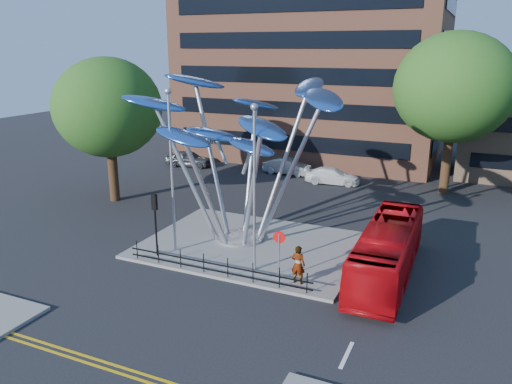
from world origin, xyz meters
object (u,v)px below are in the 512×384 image
at_px(tree_right, 454,88).
at_px(traffic_light_island, 155,212).
at_px(pedestrian, 298,265).
at_px(parked_car_left, 189,159).
at_px(tree_left, 108,108).
at_px(street_lamp_right, 254,174).
at_px(street_lamp_left, 171,158).
at_px(no_entry_sign_island, 279,247).
at_px(parked_car_mid, 288,166).
at_px(parked_car_right, 332,176).
at_px(leaf_sculpture, 239,123).
at_px(red_bus, 387,251).

relative_size(tree_right, traffic_light_island, 3.54).
distance_m(pedestrian, parked_car_left, 26.11).
xyz_separation_m(tree_right, traffic_light_island, (-13.00, -19.50, -5.42)).
bearing_deg(tree_left, tree_right, 28.61).
distance_m(tree_left, street_lamp_right, 16.19).
xyz_separation_m(street_lamp_right, parked_car_left, (-15.30, 18.62, -4.35)).
xyz_separation_m(street_lamp_left, no_entry_sign_island, (6.50, -0.98, -3.54)).
bearing_deg(parked_car_mid, tree_left, 147.64).
height_order(pedestrian, parked_car_mid, pedestrian).
bearing_deg(no_entry_sign_island, tree_left, 154.93).
height_order(street_lamp_left, pedestrian, street_lamp_left).
bearing_deg(tree_right, parked_car_right, -174.35).
distance_m(leaf_sculpture, street_lamp_left, 4.28).
bearing_deg(traffic_light_island, tree_right, 56.31).
distance_m(street_lamp_right, parked_car_mid, 20.83).
height_order(street_lamp_right, no_entry_sign_island, street_lamp_right).
height_order(tree_right, traffic_light_island, tree_right).
bearing_deg(street_lamp_left, street_lamp_right, -5.71).
height_order(traffic_light_island, parked_car_left, traffic_light_island).
relative_size(street_lamp_left, parked_car_right, 1.95).
xyz_separation_m(tree_right, tree_left, (-22.00, -12.00, -1.24)).
bearing_deg(tree_right, pedestrian, -104.44).
xyz_separation_m(tree_left, leaf_sculpture, (11.93, -3.32, 0.08)).
xyz_separation_m(leaf_sculpture, pedestrian, (5.05, -4.18, -5.78)).
xyz_separation_m(tree_right, parked_car_left, (-22.80, -0.38, -7.29)).
relative_size(tree_left, no_entry_sign_island, 4.21).
relative_size(leaf_sculpture, parked_car_right, 2.82).
bearing_deg(parked_car_mid, parked_car_right, -104.69).
distance_m(street_lamp_right, pedestrian, 4.73).
relative_size(tree_right, tree_left, 1.17).
distance_m(street_lamp_left, parked_car_left, 21.34).
distance_m(street_lamp_left, parked_car_right, 18.66).
bearing_deg(red_bus, parked_car_left, 141.92).
height_order(street_lamp_left, parked_car_left, street_lamp_left).
relative_size(street_lamp_right, traffic_light_island, 2.42).
bearing_deg(parked_car_mid, no_entry_sign_island, -157.57).
distance_m(traffic_light_island, parked_car_mid, 20.16).
bearing_deg(leaf_sculpture, parked_car_left, 130.43).
xyz_separation_m(tree_left, traffic_light_island, (9.00, -7.50, -4.18)).
distance_m(leaf_sculpture, red_bus, 10.37).
relative_size(red_bus, parked_car_left, 2.23).
xyz_separation_m(tree_right, pedestrian, (-5.02, -19.50, -6.94)).
xyz_separation_m(tree_left, street_lamp_right, (14.50, -7.00, -1.70)).
relative_size(traffic_light_island, pedestrian, 1.81).
xyz_separation_m(street_lamp_right, pedestrian, (2.48, -0.50, -4.00)).
height_order(traffic_light_island, red_bus, traffic_light_island).
relative_size(traffic_light_island, no_entry_sign_island, 1.40).
relative_size(street_lamp_right, parked_car_right, 1.84).
bearing_deg(traffic_light_island, street_lamp_left, 63.43).
relative_size(pedestrian, parked_car_right, 0.42).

